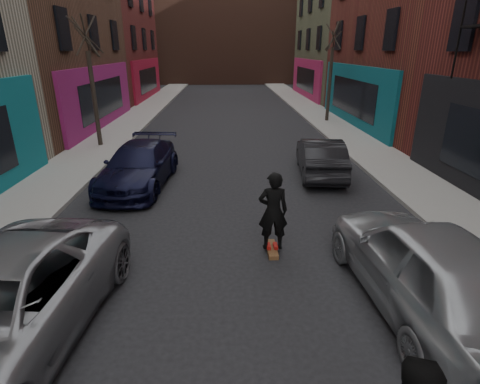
{
  "coord_description": "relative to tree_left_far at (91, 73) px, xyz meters",
  "views": [
    {
      "loc": [
        -0.27,
        0.37,
        4.38
      ],
      "look_at": [
        0.02,
        7.62,
        1.6
      ],
      "focal_mm": 28.0,
      "sensor_mm": 36.0,
      "label": 1
    }
  ],
  "objects": [
    {
      "name": "sidewalk_left",
      "position": [
        -0.05,
        12.0,
        -3.31
      ],
      "size": [
        2.5,
        84.0,
        0.13
      ],
      "primitive_type": "cube",
      "color": "gray",
      "rests_on": "ground"
    },
    {
      "name": "sidewalk_right",
      "position": [
        12.45,
        12.0,
        -3.31
      ],
      "size": [
        2.5,
        84.0,
        0.13
      ],
      "primitive_type": "cube",
      "color": "gray",
      "rests_on": "ground"
    },
    {
      "name": "building_far",
      "position": [
        6.2,
        38.0,
        3.62
      ],
      "size": [
        40.0,
        10.0,
        14.0
      ],
      "primitive_type": "cube",
      "color": "#47281E",
      "rests_on": "ground"
    },
    {
      "name": "tree_left_far",
      "position": [
        0.0,
        0.0,
        0.0
      ],
      "size": [
        2.0,
        2.0,
        6.5
      ],
      "primitive_type": null,
      "color": "black",
      "rests_on": "sidewalk_left"
    },
    {
      "name": "tree_right_far",
      "position": [
        12.4,
        6.0,
        0.15
      ],
      "size": [
        2.0,
        2.0,
        6.8
      ],
      "primitive_type": null,
      "color": "black",
      "rests_on": "sidewalk_right"
    },
    {
      "name": "parked_left_end",
      "position": [
        3.0,
        -5.42,
        -2.68
      ],
      "size": [
        2.35,
        4.98,
        1.4
      ],
      "primitive_type": "imported",
      "rotation": [
        0.0,
        0.0,
        -0.08
      ],
      "color": "black",
      "rests_on": "ground"
    },
    {
      "name": "parked_right_far",
      "position": [
        9.4,
        -12.17,
        -2.53
      ],
      "size": [
        2.29,
        5.11,
        1.7
      ],
      "primitive_type": "imported",
      "rotation": [
        0.0,
        0.0,
        3.2
      ],
      "color": "#9A9EA3",
      "rests_on": "ground"
    },
    {
      "name": "parked_right_end",
      "position": [
        9.4,
        -4.49,
        -2.7
      ],
      "size": [
        1.88,
        4.28,
        1.37
      ],
      "primitive_type": "imported",
      "rotation": [
        0.0,
        0.0,
        3.03
      ],
      "color": "black",
      "rests_on": "ground"
    },
    {
      "name": "skateboard",
      "position": [
        6.97,
        -10.08,
        -3.33
      ],
      "size": [
        0.22,
        0.8,
        0.1
      ],
      "primitive_type": "cube",
      "rotation": [
        0.0,
        0.0,
        0.0
      ],
      "color": "brown",
      "rests_on": "ground"
    },
    {
      "name": "skateboarder",
      "position": [
        6.97,
        -10.08,
        -2.37
      ],
      "size": [
        0.67,
        0.44,
        1.83
      ],
      "primitive_type": "imported",
      "rotation": [
        0.0,
        0.0,
        3.15
      ],
      "color": "black",
      "rests_on": "skateboard"
    }
  ]
}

